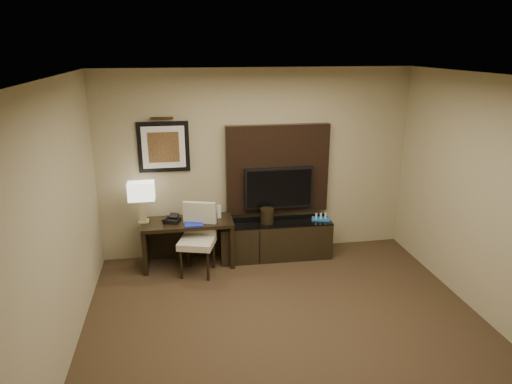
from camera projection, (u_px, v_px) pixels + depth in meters
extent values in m
cube|color=#342517|center=(298.00, 352.00, 4.66)|extent=(4.50, 5.00, 0.01)
cube|color=silver|center=(307.00, 81.00, 3.82)|extent=(4.50, 5.00, 0.01)
cube|color=tan|center=(256.00, 164.00, 6.58)|extent=(4.50, 0.01, 2.70)
cube|color=tan|center=(46.00, 246.00, 3.88)|extent=(0.01, 5.00, 2.70)
cube|color=black|center=(189.00, 243.00, 6.40)|extent=(1.24, 0.54, 0.67)
cube|color=black|center=(275.00, 239.00, 6.67)|extent=(1.62, 0.48, 0.56)
cube|color=black|center=(278.00, 169.00, 6.60)|extent=(1.50, 0.12, 1.30)
cube|color=black|center=(279.00, 188.00, 6.58)|extent=(1.00, 0.08, 0.60)
cube|color=black|center=(164.00, 147.00, 6.26)|extent=(0.70, 0.04, 0.70)
cylinder|color=#3C2713|center=(162.00, 118.00, 6.11)|extent=(0.04, 0.04, 0.30)
cube|color=#1A28AE|center=(194.00, 222.00, 6.23)|extent=(0.25, 0.33, 0.02)
imported|color=#BEBA95|center=(199.00, 215.00, 6.24)|extent=(0.15, 0.09, 0.21)
cylinder|color=silver|center=(219.00, 212.00, 6.40)|extent=(0.06, 0.06, 0.18)
cylinder|color=black|center=(267.00, 216.00, 6.50)|extent=(0.20, 0.20, 0.22)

